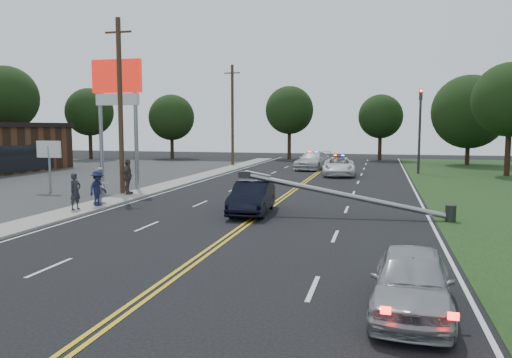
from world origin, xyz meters
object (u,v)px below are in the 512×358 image
(traffic_signal, at_px, (420,123))
(utility_pole_mid, at_px, (120,106))
(fallen_streetlight, at_px, (355,197))
(waiting_sedan, at_px, (412,281))
(small_sign, at_px, (49,154))
(utility_pole_far, at_px, (232,115))
(emergency_a, at_px, (339,166))
(pylon_sign, at_px, (117,93))
(emergency_b, at_px, (313,161))
(bystander_d, at_px, (128,177))
(bystander_b, at_px, (101,186))
(crashed_sedan, at_px, (252,198))
(bystander_a, at_px, (75,191))
(bystander_c, at_px, (98,188))

(traffic_signal, relative_size, utility_pole_mid, 0.70)
(fallen_streetlight, distance_m, waiting_sedan, 11.23)
(fallen_streetlight, bearing_deg, small_sign, 167.60)
(utility_pole_far, height_order, emergency_a, utility_pole_far)
(pylon_sign, relative_size, emergency_b, 1.43)
(waiting_sedan, distance_m, bystander_d, 20.74)
(bystander_b, bearing_deg, pylon_sign, 41.56)
(utility_pole_far, xyz_separation_m, crashed_sedan, (8.79, -26.10, -4.35))
(emergency_a, distance_m, bystander_d, 18.46)
(fallen_streetlight, height_order, bystander_a, fallen_streetlight)
(emergency_a, height_order, bystander_b, bystander_b)
(waiting_sedan, bearing_deg, utility_pole_far, 115.60)
(bystander_a, xyz_separation_m, bystander_b, (0.25, 1.78, 0.06))
(bystander_d, bearing_deg, crashed_sedan, -122.92)
(waiting_sedan, distance_m, bystander_c, 17.56)
(emergency_a, height_order, bystander_a, bystander_a)
(emergency_b, bearing_deg, bystander_d, -100.75)
(pylon_sign, distance_m, crashed_sedan, 12.91)
(bystander_a, height_order, bystander_c, bystander_c)
(traffic_signal, height_order, bystander_c, traffic_signal)
(fallen_streetlight, distance_m, emergency_b, 24.55)
(emergency_a, xyz_separation_m, bystander_b, (-10.09, -18.73, 0.29))
(fallen_streetlight, xyz_separation_m, utility_pole_far, (-13.39, 26.00, 4.17))
(traffic_signal, height_order, fallen_streetlight, traffic_signal)
(bystander_d, bearing_deg, traffic_signal, -51.26)
(utility_pole_far, bearing_deg, bystander_b, -87.68)
(emergency_a, height_order, bystander_c, bystander_c)
(emergency_b, height_order, bystander_b, bystander_b)
(bystander_b, bearing_deg, emergency_b, 3.20)
(traffic_signal, relative_size, emergency_a, 1.31)
(utility_pole_far, height_order, bystander_d, utility_pole_far)
(waiting_sedan, bearing_deg, small_sign, 146.27)
(pylon_sign, height_order, emergency_a, pylon_sign)
(waiting_sedan, relative_size, emergency_a, 0.75)
(pylon_sign, height_order, bystander_a, pylon_sign)
(bystander_a, bearing_deg, bystander_d, 14.30)
(utility_pole_mid, bearing_deg, utility_pole_far, 90.00)
(crashed_sedan, xyz_separation_m, bystander_d, (-8.25, 3.74, 0.38))
(fallen_streetlight, bearing_deg, utility_pole_mid, 163.36)
(bystander_c, bearing_deg, emergency_a, -19.40)
(bystander_d, bearing_deg, waiting_sedan, -143.80)
(fallen_streetlight, xyz_separation_m, crashed_sedan, (-4.60, -0.10, -0.19))
(traffic_signal, relative_size, crashed_sedan, 1.59)
(crashed_sedan, bearing_deg, waiting_sedan, -64.17)
(waiting_sedan, xyz_separation_m, emergency_b, (-6.79, 35.11, 0.12))
(small_sign, relative_size, fallen_streetlight, 0.33)
(utility_pole_mid, xyz_separation_m, bystander_d, (0.54, -0.35, -3.97))
(utility_pole_far, bearing_deg, emergency_b, -13.36)
(emergency_a, distance_m, bystander_b, 21.28)
(emergency_b, distance_m, bystander_c, 25.50)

